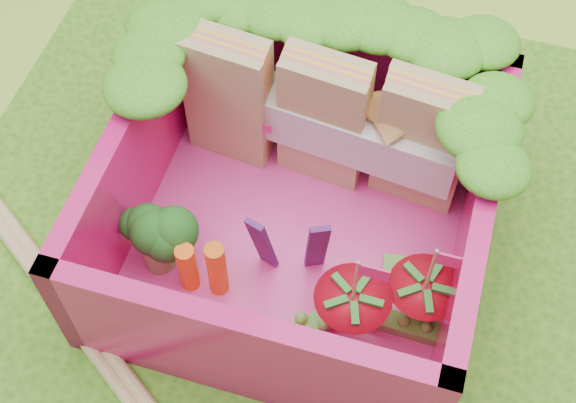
# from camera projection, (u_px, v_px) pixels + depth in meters

# --- Properties ---
(ground) EXTENTS (14.00, 14.00, 0.00)m
(ground) POSITION_uv_depth(u_px,v_px,m) (280.00, 236.00, 3.12)
(ground) COLOR #9ADB3D
(ground) RESTS_ON ground
(placemat) EXTENTS (2.60, 2.60, 0.03)m
(placemat) POSITION_uv_depth(u_px,v_px,m) (280.00, 234.00, 3.10)
(placemat) COLOR #458C1F
(placemat) RESTS_ON ground
(bento_floor) EXTENTS (1.30, 1.30, 0.05)m
(bento_floor) POSITION_uv_depth(u_px,v_px,m) (297.00, 236.00, 3.05)
(bento_floor) COLOR #E63A94
(bento_floor) RESTS_ON placemat
(bento_box) EXTENTS (1.30, 1.30, 0.55)m
(bento_box) POSITION_uv_depth(u_px,v_px,m) (298.00, 200.00, 2.84)
(bento_box) COLOR #D71265
(bento_box) RESTS_ON placemat
(lettuce_ruffle) EXTENTS (1.43, 0.77, 0.11)m
(lettuce_ruffle) POSITION_uv_depth(u_px,v_px,m) (336.00, 41.00, 2.81)
(lettuce_ruffle) COLOR #278E19
(lettuce_ruffle) RESTS_ON bento_box
(sandwich_stack) EXTENTS (1.08, 0.29, 0.58)m
(sandwich_stack) POSITION_uv_depth(u_px,v_px,m) (325.00, 119.00, 2.97)
(sandwich_stack) COLOR tan
(sandwich_stack) RESTS_ON bento_floor
(broccoli) EXTENTS (0.33, 0.33, 0.25)m
(broccoli) POSITION_uv_depth(u_px,v_px,m) (154.00, 237.00, 2.82)
(broccoli) COLOR #75A44F
(broccoli) RESTS_ON bento_floor
(carrot_sticks) EXTENTS (0.18, 0.08, 0.27)m
(carrot_sticks) POSITION_uv_depth(u_px,v_px,m) (203.00, 268.00, 2.80)
(carrot_sticks) COLOR orange
(carrot_sticks) RESTS_ON bento_floor
(purple_wedges) EXTENTS (0.26, 0.09, 0.38)m
(purple_wedges) POSITION_uv_depth(u_px,v_px,m) (290.00, 245.00, 2.78)
(purple_wedges) COLOR #481752
(purple_wedges) RESTS_ON bento_floor
(strawberry_left) EXTENTS (0.26, 0.26, 0.50)m
(strawberry_left) POSITION_uv_depth(u_px,v_px,m) (351.00, 314.00, 2.70)
(strawberry_left) COLOR red
(strawberry_left) RESTS_ON bento_floor
(strawberry_right) EXTENTS (0.25, 0.25, 0.49)m
(strawberry_right) POSITION_uv_depth(u_px,v_px,m) (421.00, 303.00, 2.73)
(strawberry_right) COLOR red
(strawberry_right) RESTS_ON bento_floor
(snap_peas) EXTENTS (0.65, 0.52, 0.05)m
(snap_peas) POSITION_uv_depth(u_px,v_px,m) (385.00, 307.00, 2.83)
(snap_peas) COLOR #55A634
(snap_peas) RESTS_ON bento_floor
(chopsticks) EXTENTS (2.02, 1.35, 0.05)m
(chopsticks) POSITION_uv_depth(u_px,v_px,m) (18.00, 241.00, 3.04)
(chopsticks) COLOR #D9B877
(chopsticks) RESTS_ON placemat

